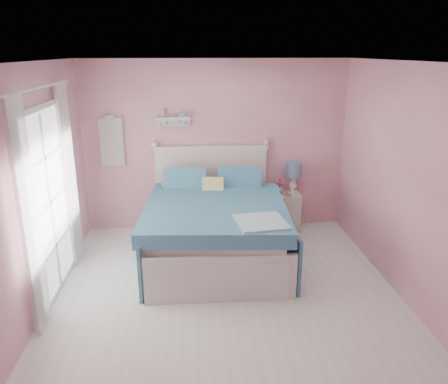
{
  "coord_description": "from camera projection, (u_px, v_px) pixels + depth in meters",
  "views": [
    {
      "loc": [
        -0.37,
        -4.33,
        2.7
      ],
      "look_at": [
        0.05,
        1.2,
        0.9
      ],
      "focal_mm": 35.0,
      "sensor_mm": 36.0,
      "label": 1
    }
  ],
  "objects": [
    {
      "name": "roses",
      "position": [
        279.0,
        182.0,
        6.76
      ],
      "size": [
        0.14,
        0.11,
        0.12
      ],
      "color": "#C34264",
      "rests_on": "vase"
    },
    {
      "name": "floor",
      "position": [
        227.0,
        300.0,
        4.97
      ],
      "size": [
        4.5,
        4.5,
        0.0
      ],
      "primitive_type": "plane",
      "color": "silver",
      "rests_on": "ground"
    },
    {
      "name": "hanging_dress",
      "position": [
        112.0,
        143.0,
        6.49
      ],
      "size": [
        0.34,
        0.03,
        0.72
      ],
      "primitive_type": "cube",
      "color": "white",
      "rests_on": "room_shell"
    },
    {
      "name": "curtain_far",
      "position": [
        70.0,
        176.0,
        5.55
      ],
      "size": [
        0.04,
        0.4,
        2.32
      ],
      "primitive_type": "cube",
      "color": "white",
      "rests_on": "floor"
    },
    {
      "name": "vase",
      "position": [
        279.0,
        188.0,
        6.8
      ],
      "size": [
        0.17,
        0.17,
        0.14
      ],
      "primitive_type": "imported",
      "rotation": [
        0.0,
        0.0,
        0.36
      ],
      "color": "silver",
      "rests_on": "nightstand"
    },
    {
      "name": "room_shell",
      "position": [
        228.0,
        165.0,
        4.48
      ],
      "size": [
        4.5,
        4.5,
        4.5
      ],
      "color": "tan",
      "rests_on": "floor"
    },
    {
      "name": "wall_shelf",
      "position": [
        173.0,
        119.0,
        6.46
      ],
      "size": [
        0.5,
        0.15,
        0.25
      ],
      "color": "silver",
      "rests_on": "room_shell"
    },
    {
      "name": "french_door",
      "position": [
        49.0,
        204.0,
        4.87
      ],
      "size": [
        0.04,
        1.32,
        2.16
      ],
      "color": "silver",
      "rests_on": "floor"
    },
    {
      "name": "table_lamp",
      "position": [
        294.0,
        172.0,
        6.73
      ],
      "size": [
        0.24,
        0.24,
        0.49
      ],
      "color": "white",
      "rests_on": "nightstand"
    },
    {
      "name": "nightstand",
      "position": [
        286.0,
        211.0,
        6.88
      ],
      "size": [
        0.41,
        0.4,
        0.59
      ],
      "color": "beige",
      "rests_on": "floor"
    },
    {
      "name": "teacup",
      "position": [
        288.0,
        193.0,
        6.66
      ],
      "size": [
        0.13,
        0.13,
        0.08
      ],
      "primitive_type": "imported",
      "rotation": [
        0.0,
        0.0,
        0.38
      ],
      "color": "#D08C90",
      "rests_on": "nightstand"
    },
    {
      "name": "curtain_near",
      "position": [
        29.0,
        219.0,
        4.14
      ],
      "size": [
        0.04,
        0.4,
        2.32
      ],
      "primitive_type": "cube",
      "color": "white",
      "rests_on": "floor"
    },
    {
      "name": "bed",
      "position": [
        215.0,
        228.0,
        5.88
      ],
      "size": [
        1.92,
        2.34,
        1.32
      ],
      "rotation": [
        0.0,
        0.0,
        -0.07
      ],
      "color": "silver",
      "rests_on": "floor"
    }
  ]
}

